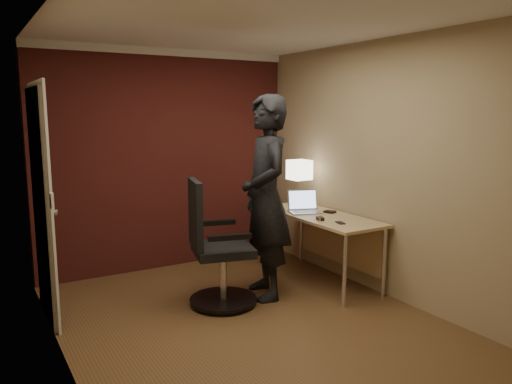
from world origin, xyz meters
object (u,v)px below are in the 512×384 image
(desk_lamp, at_px, (299,171))
(wallet, at_px, (330,212))
(person, at_px, (266,198))
(laptop, at_px, (304,206))
(phone, at_px, (340,223))
(office_chair, at_px, (215,252))
(mouse, at_px, (320,219))
(desk, at_px, (326,226))

(desk_lamp, height_order, wallet, desk_lamp)
(person, bearing_deg, laptop, 126.96)
(phone, bearing_deg, office_chair, 177.84)
(person, bearing_deg, office_chair, -77.70)
(laptop, distance_m, mouse, 0.44)
(desk_lamp, bearing_deg, laptop, -115.09)
(laptop, xyz_separation_m, office_chair, (-1.20, -0.26, -0.28))
(person, bearing_deg, desk, 108.64)
(wallet, xyz_separation_m, office_chair, (-1.41, -0.07, -0.22))
(mouse, bearing_deg, office_chair, -168.80)
(wallet, distance_m, person, 0.91)
(office_chair, xyz_separation_m, person, (0.54, -0.02, 0.47))
(desk_lamp, bearing_deg, mouse, -108.62)
(phone, height_order, wallet, wallet)
(phone, xyz_separation_m, wallet, (0.24, 0.45, 0.01))
(desk_lamp, distance_m, laptop, 0.46)
(desk_lamp, bearing_deg, phone, -99.42)
(mouse, bearing_deg, desk, 60.90)
(laptop, bearing_deg, office_chair, -167.90)
(desk, distance_m, person, 0.88)
(desk_lamp, height_order, person, person)
(desk_lamp, xyz_separation_m, phone, (-0.15, -0.90, -0.41))
(mouse, xyz_separation_m, wallet, (0.32, 0.24, -0.01))
(office_chair, bearing_deg, desk, 1.83)
(office_chair, bearing_deg, person, -1.94)
(laptop, height_order, wallet, laptop)
(laptop, height_order, person, person)
(mouse, bearing_deg, wallet, 56.90)
(desk_lamp, bearing_deg, office_chair, -158.57)
(person, bearing_deg, wallet, 110.02)
(laptop, xyz_separation_m, wallet, (0.21, -0.19, -0.05))
(desk_lamp, relative_size, office_chair, 0.46)
(wallet, distance_m, office_chair, 1.43)
(desk, relative_size, person, 0.76)
(mouse, height_order, office_chair, office_chair)
(desk_lamp, xyz_separation_m, office_chair, (-1.32, -0.52, -0.63))
(wallet, bearing_deg, phone, -117.56)
(mouse, height_order, phone, mouse)
(desk_lamp, bearing_deg, person, -145.45)
(wallet, height_order, person, person)
(phone, relative_size, wallet, 1.05)
(phone, distance_m, wallet, 0.51)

